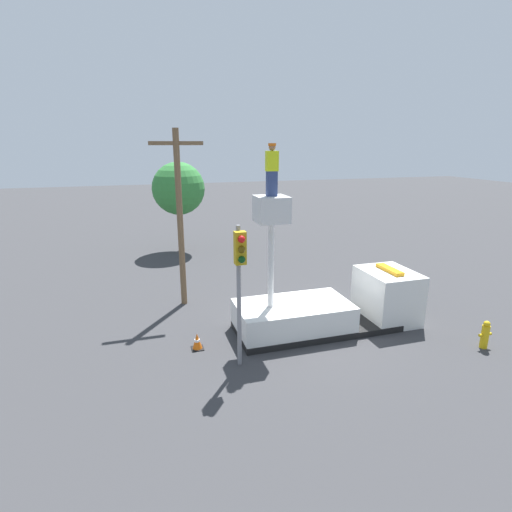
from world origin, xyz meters
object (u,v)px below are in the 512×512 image
object	(u,v)px
bucket_truck	(331,306)
utility_pole	(180,213)
worker	(272,170)
traffic_light_pole	(240,270)
traffic_cone_rear	(197,342)
tree_left_bg	(179,189)
fire_hydrant	(485,335)

from	to	relation	value
bucket_truck	utility_pole	bearing A→B (deg)	141.83
bucket_truck	utility_pole	world-z (taller)	utility_pole
worker	utility_pole	xyz separation A→B (m)	(-2.72, 4.10, -2.02)
traffic_light_pole	bucket_truck	bearing A→B (deg)	23.45
worker	traffic_light_pole	bearing A→B (deg)	-132.09
utility_pole	worker	bearing A→B (deg)	-56.43
bucket_truck	utility_pole	size ratio (longest dim) A/B	0.95
traffic_cone_rear	tree_left_bg	xyz separation A→B (m)	(1.02, 13.63, 3.86)
worker	fire_hydrant	distance (m)	9.46
fire_hydrant	traffic_cone_rear	size ratio (longest dim) A/B	1.73
traffic_cone_rear	bucket_truck	bearing A→B (deg)	2.45
traffic_light_pole	fire_hydrant	world-z (taller)	traffic_light_pole
utility_pole	fire_hydrant	bearing A→B (deg)	-36.52
fire_hydrant	traffic_light_pole	bearing A→B (deg)	171.43
bucket_truck	tree_left_bg	xyz separation A→B (m)	(-4.26, 13.41, 3.26)
traffic_cone_rear	tree_left_bg	distance (m)	14.21
traffic_cone_rear	utility_pole	xyz separation A→B (m)	(0.07, 4.32, 3.84)
bucket_truck	worker	size ratio (longest dim) A/B	4.14
worker	traffic_cone_rear	world-z (taller)	worker
fire_hydrant	traffic_cone_rear	world-z (taller)	fire_hydrant
bucket_truck	worker	world-z (taller)	worker
traffic_cone_rear	fire_hydrant	bearing A→B (deg)	-16.26
utility_pole	traffic_cone_rear	bearing A→B (deg)	-90.90
traffic_light_pole	utility_pole	world-z (taller)	utility_pole
bucket_truck	utility_pole	xyz separation A→B (m)	(-5.21, 4.10, 3.24)
traffic_cone_rear	utility_pole	distance (m)	5.78
bucket_truck	worker	bearing A→B (deg)	180.00
bucket_truck	traffic_cone_rear	world-z (taller)	bucket_truck
traffic_light_pole	fire_hydrant	size ratio (longest dim) A/B	4.53
bucket_truck	traffic_cone_rear	xyz separation A→B (m)	(-5.28, -0.23, -0.60)
worker	traffic_light_pole	distance (m)	3.71
bucket_truck	traffic_light_pole	xyz separation A→B (m)	(-4.10, -1.78, 2.43)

